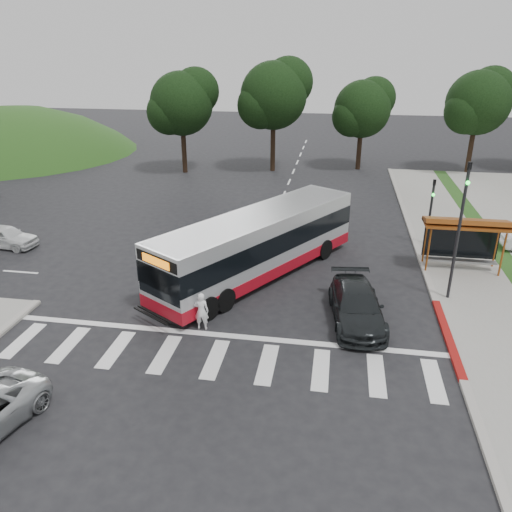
# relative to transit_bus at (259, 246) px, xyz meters

# --- Properties ---
(ground) EXTENTS (140.00, 140.00, 0.00)m
(ground) POSITION_rel_transit_bus_xyz_m (-0.43, -2.67, -1.65)
(ground) COLOR black
(ground) RESTS_ON ground
(sidewalk_east) EXTENTS (4.00, 40.00, 0.12)m
(sidewalk_east) POSITION_rel_transit_bus_xyz_m (10.57, 5.33, -1.59)
(sidewalk_east) COLOR gray
(sidewalk_east) RESTS_ON ground
(curb_east) EXTENTS (0.30, 40.00, 0.15)m
(curb_east) POSITION_rel_transit_bus_xyz_m (8.57, 5.33, -1.58)
(curb_east) COLOR #9E9991
(curb_east) RESTS_ON ground
(curb_east_red) EXTENTS (0.32, 6.00, 0.15)m
(curb_east_red) POSITION_rel_transit_bus_xyz_m (8.57, -4.67, -1.57)
(curb_east_red) COLOR maroon
(curb_east_red) RESTS_ON ground
(hillside_nw) EXTENTS (44.00, 44.00, 10.00)m
(hillside_nw) POSITION_rel_transit_bus_xyz_m (-32.43, 27.33, -1.65)
(hillside_nw) COLOR #244516
(hillside_nw) RESTS_ON ground
(crosswalk_ladder) EXTENTS (18.00, 2.60, 0.01)m
(crosswalk_ladder) POSITION_rel_transit_bus_xyz_m (-0.43, -7.67, -1.64)
(crosswalk_ladder) COLOR silver
(crosswalk_ladder) RESTS_ON ground
(bus_shelter) EXTENTS (4.20, 1.60, 2.86)m
(bus_shelter) POSITION_rel_transit_bus_xyz_m (10.37, 2.43, 0.70)
(bus_shelter) COLOR #964A19
(bus_shelter) RESTS_ON sidewalk_east
(traffic_signal_ne_tall) EXTENTS (0.18, 0.37, 6.50)m
(traffic_signal_ne_tall) POSITION_rel_transit_bus_xyz_m (9.17, -1.18, 2.23)
(traffic_signal_ne_tall) COLOR black
(traffic_signal_ne_tall) RESTS_ON ground
(traffic_signal_ne_short) EXTENTS (0.18, 0.37, 4.00)m
(traffic_signal_ne_short) POSITION_rel_transit_bus_xyz_m (9.17, 5.82, 0.83)
(traffic_signal_ne_short) COLOR black
(traffic_signal_ne_short) RESTS_ON ground
(tree_ne_a) EXTENTS (6.16, 5.74, 9.30)m
(tree_ne_a) POSITION_rel_transit_bus_xyz_m (15.65, 25.39, 4.74)
(tree_ne_a) COLOR black
(tree_ne_a) RESTS_ON parking_lot
(tree_north_a) EXTENTS (6.60, 6.15, 10.17)m
(tree_north_a) POSITION_rel_transit_bus_xyz_m (-2.35, 23.40, 5.27)
(tree_north_a) COLOR black
(tree_north_a) RESTS_ON ground
(tree_north_b) EXTENTS (5.72, 5.33, 8.43)m
(tree_north_b) POSITION_rel_transit_bus_xyz_m (5.64, 25.39, 4.01)
(tree_north_b) COLOR black
(tree_north_b) RESTS_ON ground
(tree_north_c) EXTENTS (6.16, 5.74, 9.30)m
(tree_north_c) POSITION_rel_transit_bus_xyz_m (-10.35, 21.39, 4.64)
(tree_north_c) COLOR black
(tree_north_c) RESTS_ON ground
(transit_bus) EXTENTS (9.06, 12.33, 3.30)m
(transit_bus) POSITION_rel_transit_bus_xyz_m (0.00, 0.00, 0.00)
(transit_bus) COLOR #B8BBBD
(transit_bus) RESTS_ON ground
(pedestrian) EXTENTS (0.63, 0.43, 1.67)m
(pedestrian) POSITION_rel_transit_bus_xyz_m (-1.50, -5.60, -0.81)
(pedestrian) COLOR white
(pedestrian) RESTS_ON ground
(dark_sedan) EXTENTS (2.69, 5.32, 1.48)m
(dark_sedan) POSITION_rel_transit_bus_xyz_m (4.88, -3.88, -0.91)
(dark_sedan) COLOR black
(dark_sedan) RESTS_ON ground
(west_car_white) EXTENTS (3.96, 1.92, 1.30)m
(west_car_white) POSITION_rel_transit_bus_xyz_m (-15.33, 1.47, -1.00)
(west_car_white) COLOR silver
(west_car_white) RESTS_ON ground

